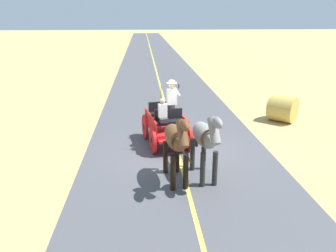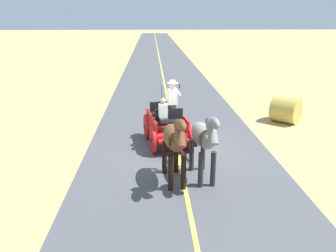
{
  "view_description": "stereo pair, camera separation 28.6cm",
  "coord_description": "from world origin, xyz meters",
  "px_view_note": "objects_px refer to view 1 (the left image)",
  "views": [
    {
      "loc": [
        1.19,
        11.23,
        4.7
      ],
      "look_at": [
        0.37,
        0.46,
        1.1
      ],
      "focal_mm": 35.92,
      "sensor_mm": 36.0,
      "label": 1
    },
    {
      "loc": [
        0.9,
        11.24,
        4.7
      ],
      "look_at": [
        0.37,
        0.46,
        1.1
      ],
      "focal_mm": 35.92,
      "sensor_mm": 36.0,
      "label": 2
    }
  ],
  "objects_px": {
    "horse_near_side": "(205,137)",
    "horse_off_side": "(176,140)",
    "horse_drawn_carriage": "(166,124)",
    "hay_bale": "(283,109)"
  },
  "relations": [
    {
      "from": "horse_drawn_carriage",
      "to": "hay_bale",
      "type": "height_order",
      "value": "horse_drawn_carriage"
    },
    {
      "from": "horse_near_side",
      "to": "horse_off_side",
      "type": "height_order",
      "value": "same"
    },
    {
      "from": "horse_drawn_carriage",
      "to": "horse_near_side",
      "type": "xyz_separation_m",
      "value": [
        -0.92,
        2.92,
        0.51
      ]
    },
    {
      "from": "horse_near_side",
      "to": "hay_bale",
      "type": "xyz_separation_m",
      "value": [
        -4.59,
        -5.41,
        -0.72
      ]
    },
    {
      "from": "horse_drawn_carriage",
      "to": "horse_off_side",
      "type": "height_order",
      "value": "horse_drawn_carriage"
    },
    {
      "from": "horse_near_side",
      "to": "horse_off_side",
      "type": "relative_size",
      "value": 1.0
    },
    {
      "from": "horse_off_side",
      "to": "hay_bale",
      "type": "bearing_deg",
      "value": -134.47
    },
    {
      "from": "horse_off_side",
      "to": "hay_bale",
      "type": "relative_size",
      "value": 1.84
    },
    {
      "from": "horse_near_side",
      "to": "horse_off_side",
      "type": "distance_m",
      "value": 0.87
    },
    {
      "from": "horse_drawn_carriage",
      "to": "horse_near_side",
      "type": "height_order",
      "value": "horse_drawn_carriage"
    }
  ]
}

